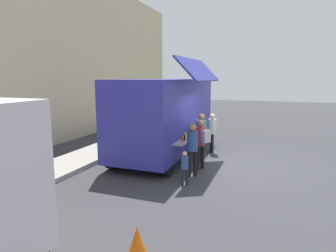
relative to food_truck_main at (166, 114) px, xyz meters
The scene contains 10 objects.
ground_plane 3.05m from the food_truck_main, 100.77° to the right, with size 60.00×60.00×0.00m, color #38383D.
curb_strip 5.03m from the food_truck_main, 146.78° to the left, with size 28.00×1.60×0.15m, color #9E998E.
food_truck_main is the anchor object (origin of this frame).
traffic_cone_orange 6.95m from the food_truck_main, 163.28° to the right, with size 0.36×0.36×0.55m, color orange.
trash_bin 4.76m from the food_truck_main, 30.22° to the left, with size 0.60×0.60×0.87m, color #2F5D36.
customer_front_ordering 1.78m from the food_truck_main, 110.08° to the right, with size 0.37×0.36×1.79m.
customer_mid_with_backpack 2.37m from the food_truck_main, 128.40° to the right, with size 0.49×0.54×1.68m.
customer_rear_waiting 2.85m from the food_truck_main, 142.10° to the right, with size 0.34×0.34×1.66m.
customer_extra_browsing 2.01m from the food_truck_main, 62.11° to the right, with size 0.33×0.33×1.62m.
child_near_queue 3.66m from the food_truck_main, 150.48° to the right, with size 0.21×0.21×1.01m.
Camera 1 is at (-10.16, -1.54, 3.06)m, focal length 31.00 mm.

